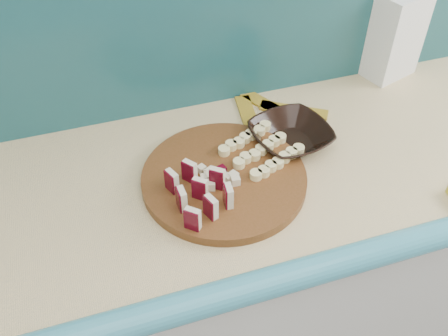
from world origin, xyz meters
The scene contains 9 objects.
kitchen_counter centered at (0.10, 1.50, 0.46)m, with size 2.20×0.63×0.91m.
backsplash centered at (0.10, 1.79, 1.16)m, with size 2.20×0.02×0.50m, color teal.
cutting_board centered at (0.10, 1.48, 0.92)m, with size 0.37×0.37×0.02m, color #4D2D10.
apple_wedges centered at (0.02, 1.42, 0.96)m, with size 0.13×0.17×0.05m.
apple_chunks centered at (0.08, 1.47, 0.94)m, with size 0.06×0.06×0.02m.
banana_slices centered at (0.20, 1.52, 0.94)m, with size 0.19×0.18×0.02m.
brown_bowl centered at (0.29, 1.56, 0.93)m, with size 0.19×0.19×0.05m, color black.
flour_bag centered at (0.68, 1.76, 1.03)m, with size 0.14×0.10×0.24m, color white.
banana_peel centered at (0.29, 1.69, 0.91)m, with size 0.24×0.20×0.01m.
Camera 1 is at (-0.15, 0.73, 1.70)m, focal length 40.00 mm.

